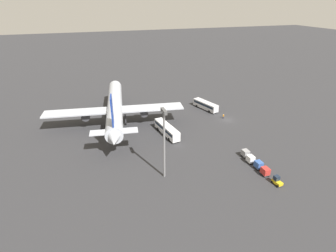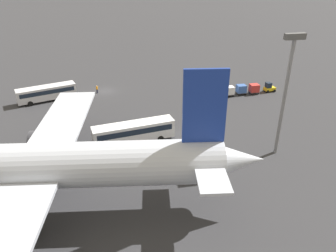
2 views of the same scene
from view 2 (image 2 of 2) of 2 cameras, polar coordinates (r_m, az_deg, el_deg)
The scene contains 11 objects.
ground_plane at distance 73.86m, azimuth -10.89°, elevation 5.96°, with size 600.00×600.00×0.00m, color #2D2D30.
airplane at distance 38.02m, azimuth -24.28°, elevation -6.57°, with size 52.73×45.79×16.65m.
shuttle_bus_near at distance 71.33m, azimuth -20.39°, elevation 5.56°, with size 11.78×6.02×3.04m.
shuttle_bus_far at distance 51.26m, azimuth -5.98°, elevation -0.89°, with size 13.05×4.54×3.30m.
baggage_tug at distance 75.37m, azimuth 17.20°, elevation 6.43°, with size 2.53×1.85×2.10m.
worker_person at distance 72.85m, azimuth -12.27°, elevation 6.27°, with size 0.38×0.38×1.74m.
cargo_cart_red at distance 73.24m, azimuth 14.77°, elevation 6.37°, with size 2.03×1.72×2.06m.
cargo_cart_blue at distance 72.18m, azimuth 12.63°, elevation 6.31°, with size 2.03×1.72×2.06m.
cargo_cart_white at distance 70.74m, azimuth 10.60°, elevation 6.09°, with size 2.03×1.72×2.06m.
cargo_cart_grey at distance 70.04m, azimuth 8.29°, elevation 6.05°, with size 2.03×1.72×2.06m.
light_pole at distance 47.46m, azimuth 19.98°, elevation 6.86°, with size 2.80×0.70×17.54m.
Camera 2 is at (-0.11, 69.26, 25.65)m, focal length 35.00 mm.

